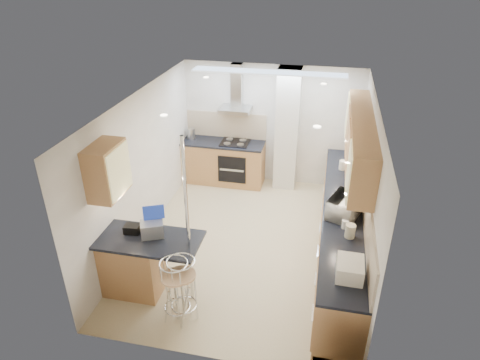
% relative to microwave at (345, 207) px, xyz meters
% --- Properties ---
extents(ground, '(4.80, 4.80, 0.00)m').
position_rel_microwave_xyz_m(ground, '(-1.49, 0.27, -1.08)').
color(ground, tan).
rests_on(ground, ground).
extents(room_shell, '(3.64, 4.84, 2.51)m').
position_rel_microwave_xyz_m(room_shell, '(-1.17, 0.64, 0.46)').
color(room_shell, silver).
rests_on(room_shell, ground).
extents(right_counter, '(0.63, 4.40, 0.92)m').
position_rel_microwave_xyz_m(right_counter, '(0.01, 0.27, -0.62)').
color(right_counter, '#AA7044').
rests_on(right_counter, ground).
extents(back_counter, '(1.70, 0.63, 0.92)m').
position_rel_microwave_xyz_m(back_counter, '(-2.44, 2.37, -0.62)').
color(back_counter, '#AA7044').
rests_on(back_counter, ground).
extents(peninsula, '(1.47, 0.72, 0.94)m').
position_rel_microwave_xyz_m(peninsula, '(-2.62, -1.18, -0.61)').
color(peninsula, '#AA7044').
rests_on(peninsula, ground).
extents(microwave, '(0.57, 0.68, 0.32)m').
position_rel_microwave_xyz_m(microwave, '(0.00, 0.00, 0.00)').
color(microwave, silver).
rests_on(microwave, right_counter).
extents(laptop, '(0.37, 0.33, 0.21)m').
position_rel_microwave_xyz_m(laptop, '(-2.57, -1.09, -0.04)').
color(laptop, '#919398').
rests_on(laptop, peninsula).
extents(bag, '(0.23, 0.17, 0.12)m').
position_rel_microwave_xyz_m(bag, '(-2.88, -1.08, -0.08)').
color(bag, black).
rests_on(bag, peninsula).
extents(bar_stool_near, '(0.47, 0.47, 0.96)m').
position_rel_microwave_xyz_m(bar_stool_near, '(-2.09, -1.61, -0.60)').
color(bar_stool_near, tan).
rests_on(bar_stool_near, ground).
extents(bar_stool_end, '(0.50, 0.50, 0.96)m').
position_rel_microwave_xyz_m(bar_stool_end, '(-2.01, -1.56, -0.60)').
color(bar_stool_end, tan).
rests_on(bar_stool_end, ground).
extents(jar_a, '(0.15, 0.15, 0.17)m').
position_rel_microwave_xyz_m(jar_a, '(-0.03, 1.59, -0.08)').
color(jar_a, white).
rests_on(jar_a, right_counter).
extents(jar_b, '(0.12, 0.12, 0.14)m').
position_rel_microwave_xyz_m(jar_b, '(0.10, 0.65, -0.09)').
color(jar_b, white).
rests_on(jar_b, right_counter).
extents(jar_c, '(0.18, 0.18, 0.19)m').
position_rel_microwave_xyz_m(jar_c, '(0.08, -0.53, -0.06)').
color(jar_c, beige).
rests_on(jar_c, right_counter).
extents(jar_d, '(0.12, 0.12, 0.13)m').
position_rel_microwave_xyz_m(jar_d, '(0.02, -0.32, -0.10)').
color(jar_d, silver).
rests_on(jar_d, right_counter).
extents(bread_bin, '(0.32, 0.41, 0.21)m').
position_rel_microwave_xyz_m(bread_bin, '(0.06, -1.36, -0.05)').
color(bread_bin, white).
rests_on(bread_bin, right_counter).
extents(kettle, '(0.16, 0.16, 0.24)m').
position_rel_microwave_xyz_m(kettle, '(-3.14, 2.40, -0.04)').
color(kettle, '#B3B6B8').
rests_on(kettle, back_counter).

